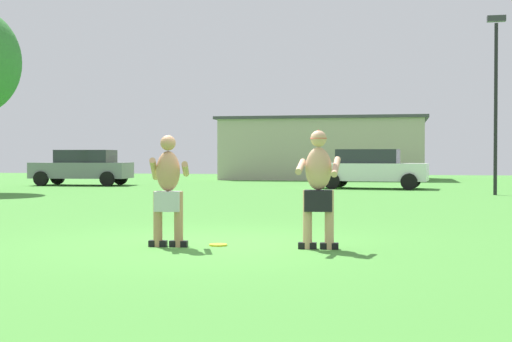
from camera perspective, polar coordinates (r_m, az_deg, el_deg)
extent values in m
plane|color=#428433|center=(10.73, -3.47, -5.83)|extent=(80.00, 80.00, 0.00)
cube|color=black|center=(10.49, -7.83, -5.76)|extent=(0.27, 0.13, 0.09)
cylinder|color=tan|center=(10.46, -7.84, -3.81)|extent=(0.13, 0.13, 0.80)
cube|color=black|center=(10.42, -6.19, -5.80)|extent=(0.27, 0.13, 0.09)
cylinder|color=tan|center=(10.38, -6.20, -3.84)|extent=(0.13, 0.13, 0.80)
cube|color=#B7B7BC|center=(10.40, -7.03, -2.41)|extent=(0.39, 0.27, 0.29)
ellipsoid|color=tan|center=(10.38, -7.03, -0.01)|extent=(0.37, 0.25, 0.58)
cylinder|color=tan|center=(10.53, -8.14, 0.16)|extent=(0.22, 0.54, 0.34)
cylinder|color=tan|center=(10.43, -5.66, 0.16)|extent=(0.23, 0.56, 0.24)
sphere|color=tan|center=(10.38, -7.04, 2.24)|extent=(0.22, 0.22, 0.22)
cube|color=black|center=(10.16, 5.87, -5.98)|extent=(0.27, 0.13, 0.09)
cylinder|color=tan|center=(10.12, 5.87, -3.89)|extent=(0.13, 0.13, 0.83)
cube|color=black|center=(10.17, 4.13, -5.97)|extent=(0.27, 0.13, 0.09)
cylinder|color=tan|center=(10.13, 4.13, -3.88)|extent=(0.13, 0.13, 0.83)
cube|color=black|center=(10.11, 5.00, -2.37)|extent=(0.41, 0.27, 0.30)
ellipsoid|color=tan|center=(10.09, 5.01, 0.19)|extent=(0.39, 0.25, 0.60)
cylinder|color=tan|center=(9.98, 6.40, 0.35)|extent=(0.09, 0.57, 0.29)
cylinder|color=tan|center=(10.00, 3.59, 0.35)|extent=(0.10, 0.58, 0.22)
sphere|color=tan|center=(10.09, 5.01, 2.59)|extent=(0.23, 0.23, 0.23)
cone|color=red|center=(10.09, 5.01, 2.95)|extent=(0.26, 0.26, 0.13)
cylinder|color=yellow|center=(10.52, -3.04, -5.91)|extent=(0.27, 0.27, 0.03)
cube|color=white|center=(29.11, 9.32, -0.07)|extent=(4.45, 2.21, 0.70)
cube|color=#282D33|center=(29.13, 8.93, 1.17)|extent=(2.55, 1.81, 0.56)
cylinder|color=black|center=(29.86, 12.41, -0.73)|extent=(0.66, 0.28, 0.64)
cylinder|color=black|center=(28.06, 12.12, -0.85)|extent=(0.66, 0.28, 0.64)
cylinder|color=black|center=(30.24, 6.72, -0.68)|extent=(0.66, 0.28, 0.64)
cylinder|color=black|center=(28.48, 6.07, -0.80)|extent=(0.66, 0.28, 0.64)
cube|color=slate|center=(32.87, -13.75, 0.05)|extent=(4.42, 2.10, 0.70)
cube|color=#282D33|center=(32.80, -13.43, 1.15)|extent=(2.52, 1.75, 0.56)
cylinder|color=black|center=(32.63, -16.78, -0.59)|extent=(0.65, 0.27, 0.64)
cylinder|color=black|center=(34.28, -15.56, -0.49)|extent=(0.65, 0.27, 0.64)
cylinder|color=black|center=(31.52, -11.78, -0.62)|extent=(0.65, 0.27, 0.64)
cylinder|color=black|center=(33.23, -10.77, -0.52)|extent=(0.65, 0.27, 0.64)
cylinder|color=black|center=(25.31, 18.59, 4.69)|extent=(0.12, 0.12, 5.76)
cube|color=#333338|center=(25.68, 18.63, 11.45)|extent=(0.60, 0.24, 0.20)
cube|color=#B2A893|center=(41.01, 5.48, 1.68)|extent=(10.98, 6.37, 3.30)
cube|color=#3F3F44|center=(41.06, 5.48, 4.10)|extent=(11.42, 6.63, 0.16)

